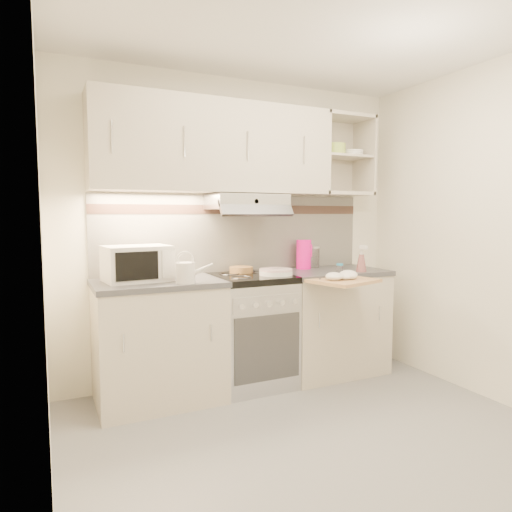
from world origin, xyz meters
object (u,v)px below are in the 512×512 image
at_px(electric_range, 251,330).
at_px(plate_stack, 276,272).
at_px(microwave, 137,263).
at_px(pink_pitcher, 304,254).
at_px(spray_bottle, 361,261).
at_px(cutting_board, 342,281).
at_px(glass_jar, 314,257).
at_px(watering_can, 187,272).

bearing_deg(electric_range, plate_stack, -29.86).
xyz_separation_m(microwave, plate_stack, (1.06, -0.14, -0.10)).
xyz_separation_m(pink_pitcher, spray_bottle, (0.33, -0.38, -0.04)).
bearing_deg(cutting_board, glass_jar, 61.02).
xyz_separation_m(watering_can, plate_stack, (0.77, 0.13, -0.06)).
distance_m(electric_range, glass_jar, 0.92).
relative_size(pink_pitcher, cutting_board, 0.56).
height_order(plate_stack, glass_jar, glass_jar).
xyz_separation_m(microwave, cutting_board, (1.46, -0.46, -0.16)).
bearing_deg(electric_range, glass_jar, 15.67).
height_order(watering_can, plate_stack, watering_can).
distance_m(watering_can, pink_pitcher, 1.24).
bearing_deg(watering_can, microwave, 158.94).
height_order(pink_pitcher, glass_jar, pink_pitcher).
bearing_deg(pink_pitcher, plate_stack, -139.32).
height_order(microwave, glass_jar, microwave).
height_order(electric_range, pink_pitcher, pink_pitcher).
relative_size(pink_pitcher, spray_bottle, 1.10).
relative_size(microwave, cutting_board, 1.06).
bearing_deg(pink_pitcher, glass_jar, 26.04).
height_order(electric_range, microwave, microwave).
relative_size(watering_can, spray_bottle, 1.10).
relative_size(electric_range, watering_can, 3.47).
height_order(watering_can, pink_pitcher, pink_pitcher).
height_order(microwave, pink_pitcher, pink_pitcher).
bearing_deg(plate_stack, spray_bottle, -9.35).
relative_size(plate_stack, cutting_board, 0.57).
xyz_separation_m(pink_pitcher, glass_jar, (0.13, 0.04, -0.03)).
height_order(watering_can, cutting_board, watering_can).
bearing_deg(pink_pitcher, cutting_board, -82.00).
xyz_separation_m(watering_can, cutting_board, (1.17, -0.20, -0.11)).
distance_m(glass_jar, cutting_board, 0.65).
xyz_separation_m(plate_stack, pink_pitcher, (0.41, 0.26, 0.10)).
bearing_deg(cutting_board, pink_pitcher, 72.83).
distance_m(microwave, cutting_board, 1.54).
bearing_deg(watering_can, electric_range, 41.23).
bearing_deg(cutting_board, microwave, 146.06).
relative_size(pink_pitcher, glass_jar, 1.34).
bearing_deg(cutting_board, watering_can, 153.85).
relative_size(microwave, spray_bottle, 2.07).
bearing_deg(microwave, pink_pitcher, -1.70).
xyz_separation_m(plate_stack, glass_jar, (0.54, 0.30, 0.07)).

